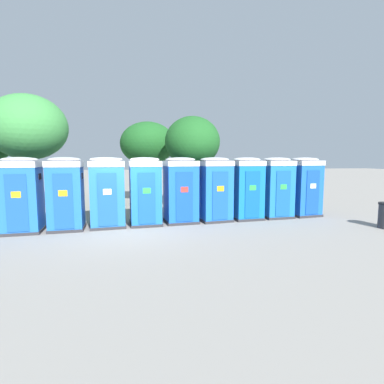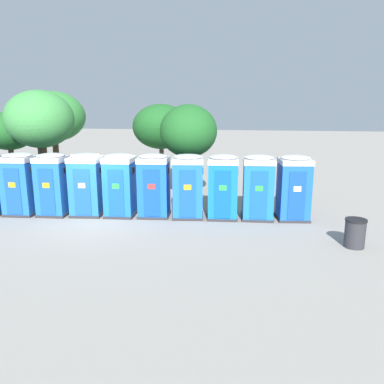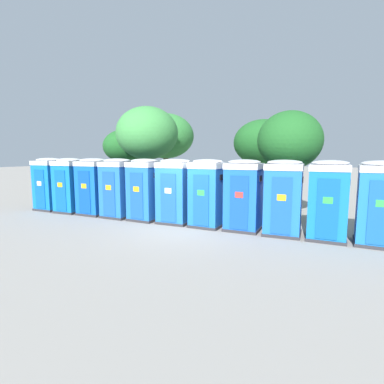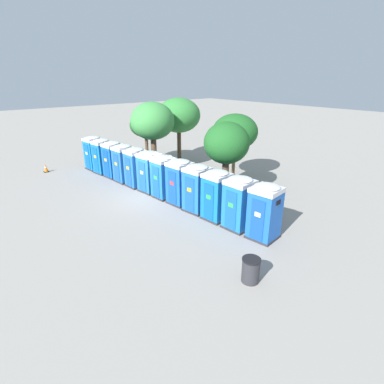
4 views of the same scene
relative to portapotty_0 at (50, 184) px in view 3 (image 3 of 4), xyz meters
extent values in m
plane|color=gray|center=(7.60, 0.21, -1.28)|extent=(120.00, 120.00, 0.00)
cube|color=#2D2D33|center=(0.00, 0.01, -1.23)|extent=(1.32, 1.31, 0.10)
cube|color=blue|center=(0.00, 0.01, -0.13)|extent=(1.25, 1.25, 2.10)
cube|color=#0D519E|center=(0.06, -0.58, -0.21)|extent=(0.63, 0.09, 1.85)
cube|color=white|center=(0.06, -0.59, 0.07)|extent=(0.28, 0.04, 0.20)
cube|color=black|center=(0.58, 0.07, 0.60)|extent=(0.06, 0.36, 0.20)
cube|color=silver|center=(0.00, 0.01, 1.02)|extent=(1.29, 1.29, 0.20)
ellipsoid|color=silver|center=(0.00, 0.01, 1.17)|extent=(1.23, 1.23, 0.18)
cube|color=#2D2D33|center=(1.38, 0.10, -1.23)|extent=(1.32, 1.34, 0.10)
cube|color=blue|center=(1.38, 0.10, -0.13)|extent=(1.25, 1.28, 2.10)
cube|color=#0E5298|center=(1.45, -0.48, -0.21)|extent=(0.61, 0.11, 1.85)
cube|color=yellow|center=(1.46, -0.50, 0.07)|extent=(0.28, 0.05, 0.20)
cube|color=black|center=(1.94, 0.18, 0.60)|extent=(0.07, 0.36, 0.20)
cube|color=silver|center=(1.38, 0.10, 1.02)|extent=(1.29, 1.32, 0.20)
ellipsoid|color=silver|center=(1.38, 0.10, 1.17)|extent=(1.23, 1.25, 0.18)
cube|color=#2D2D33|center=(2.74, 0.30, -1.23)|extent=(1.34, 1.31, 0.10)
cube|color=blue|center=(2.74, 0.30, -0.13)|extent=(1.27, 1.25, 2.10)
cube|color=#0D4398|center=(2.80, -0.28, -0.21)|extent=(0.64, 0.09, 1.85)
cube|color=yellow|center=(2.80, -0.30, 0.07)|extent=(0.28, 0.04, 0.20)
cube|color=black|center=(3.33, 0.36, 0.60)|extent=(0.06, 0.36, 0.20)
cube|color=silver|center=(2.74, 0.30, 1.02)|extent=(1.31, 1.29, 0.20)
ellipsoid|color=silver|center=(2.74, 0.30, 1.17)|extent=(1.25, 1.23, 0.18)
cube|color=#2D2D33|center=(4.11, 0.42, -1.23)|extent=(1.30, 1.28, 0.10)
cube|color=blue|center=(4.11, 0.42, -0.13)|extent=(1.24, 1.22, 2.10)
cube|color=#184D98|center=(4.16, -0.17, -0.21)|extent=(0.64, 0.08, 1.85)
cube|color=yellow|center=(4.16, -0.18, 0.07)|extent=(0.28, 0.03, 0.20)
cube|color=black|center=(4.70, 0.46, 0.60)|extent=(0.05, 0.36, 0.20)
cube|color=silver|center=(4.11, 0.42, 1.02)|extent=(1.27, 1.26, 0.20)
ellipsoid|color=silver|center=(4.11, 0.42, 1.17)|extent=(1.21, 1.20, 0.18)
cube|color=#2D2D33|center=(5.48, 0.57, -1.23)|extent=(1.24, 1.27, 0.10)
cube|color=blue|center=(5.48, 0.57, -0.13)|extent=(1.18, 1.21, 2.10)
cube|color=#184D97|center=(5.52, -0.01, -0.21)|extent=(0.61, 0.07, 1.85)
cube|color=yellow|center=(5.52, -0.03, 0.07)|extent=(0.28, 0.03, 0.20)
cube|color=black|center=(6.05, 0.61, 0.60)|extent=(0.05, 0.36, 0.20)
cube|color=silver|center=(5.48, 0.57, 1.02)|extent=(1.22, 1.25, 0.20)
ellipsoid|color=silver|center=(5.48, 0.57, 1.17)|extent=(1.16, 1.19, 0.18)
cube|color=#2D2D33|center=(6.85, 0.76, -1.23)|extent=(1.37, 1.33, 0.10)
cube|color=blue|center=(6.85, 0.76, -0.13)|extent=(1.30, 1.27, 2.10)
cube|color=#1A5193|center=(6.92, 0.18, -0.21)|extent=(0.65, 0.11, 1.85)
cube|color=white|center=(6.92, 0.17, 0.07)|extent=(0.28, 0.04, 0.20)
cube|color=black|center=(7.44, 0.84, 0.60)|extent=(0.07, 0.36, 0.20)
cube|color=silver|center=(6.85, 0.76, 1.02)|extent=(1.34, 1.31, 0.20)
ellipsoid|color=silver|center=(6.85, 0.76, 1.17)|extent=(1.28, 1.25, 0.18)
cube|color=#2D2D33|center=(8.22, 0.88, -1.23)|extent=(1.25, 1.28, 0.10)
cube|color=blue|center=(8.22, 0.88, -0.13)|extent=(1.19, 1.22, 2.10)
cube|color=#164F95|center=(8.26, 0.30, -0.21)|extent=(0.61, 0.07, 1.85)
cube|color=green|center=(8.26, 0.28, 0.07)|extent=(0.28, 0.03, 0.20)
cube|color=black|center=(8.78, 0.92, 0.60)|extent=(0.05, 0.36, 0.20)
cube|color=silver|center=(8.22, 0.88, 1.02)|extent=(1.22, 1.25, 0.20)
ellipsoid|color=silver|center=(8.22, 0.88, 1.17)|extent=(1.16, 1.19, 0.18)
cube|color=#2D2D33|center=(9.59, 1.05, -1.23)|extent=(1.34, 1.31, 0.10)
cube|color=blue|center=(9.59, 1.05, -0.13)|extent=(1.27, 1.25, 2.10)
cube|color=#13469F|center=(9.65, 0.47, -0.21)|extent=(0.64, 0.09, 1.85)
cube|color=red|center=(9.65, 0.45, 0.07)|extent=(0.28, 0.04, 0.20)
cube|color=black|center=(10.18, 1.11, 0.60)|extent=(0.06, 0.36, 0.20)
cube|color=silver|center=(9.59, 1.05, 1.02)|extent=(1.31, 1.29, 0.20)
ellipsoid|color=silver|center=(9.59, 1.05, 1.17)|extent=(1.25, 1.23, 0.18)
cube|color=#2D2D33|center=(10.96, 1.14, -1.23)|extent=(1.37, 1.36, 0.10)
cube|color=blue|center=(10.96, 1.14, -0.13)|extent=(1.31, 1.29, 2.10)
cube|color=#164EA0|center=(11.05, 0.57, -0.21)|extent=(0.63, 0.12, 1.85)
cube|color=yellow|center=(11.05, 0.55, 0.07)|extent=(0.28, 0.05, 0.20)
cube|color=black|center=(11.55, 1.23, 0.60)|extent=(0.08, 0.36, 0.20)
cube|color=silver|center=(10.96, 1.14, 1.02)|extent=(1.35, 1.33, 0.20)
ellipsoid|color=silver|center=(10.96, 1.14, 1.17)|extent=(1.28, 1.27, 0.18)
cube|color=#2D2D33|center=(12.34, 1.27, -1.23)|extent=(1.28, 1.30, 0.10)
cube|color=blue|center=(12.34, 1.27, -0.13)|extent=(1.22, 1.23, 2.10)
cube|color=#0E5296|center=(12.39, 0.68, -0.21)|extent=(0.62, 0.08, 1.85)
cube|color=green|center=(12.39, 0.66, 0.07)|extent=(0.28, 0.03, 0.20)
cube|color=black|center=(12.91, 1.32, 0.60)|extent=(0.06, 0.36, 0.20)
cube|color=silver|center=(12.34, 1.27, 1.02)|extent=(1.26, 1.27, 0.20)
ellipsoid|color=silver|center=(12.34, 1.27, 1.17)|extent=(1.20, 1.21, 0.18)
cube|color=#2D2D33|center=(13.71, 1.39, -1.23)|extent=(1.28, 1.28, 0.10)
cube|color=blue|center=(13.71, 1.39, -0.13)|extent=(1.22, 1.21, 2.10)
cube|color=#155394|center=(13.75, 0.81, -0.21)|extent=(0.63, 0.07, 1.85)
cube|color=green|center=(13.75, 0.79, 0.07)|extent=(0.28, 0.03, 0.20)
cube|color=silver|center=(13.71, 1.39, 1.02)|extent=(1.26, 1.25, 0.20)
ellipsoid|color=silver|center=(13.71, 1.39, 1.17)|extent=(1.20, 1.19, 0.18)
cylinder|color=#4C3826|center=(2.36, 6.45, 0.25)|extent=(0.33, 0.33, 3.07)
ellipsoid|color=#337F38|center=(2.36, 6.45, 2.55)|extent=(3.50, 3.50, 2.76)
cylinder|color=brown|center=(8.53, 6.51, 0.05)|extent=(0.24, 0.24, 2.67)
ellipsoid|color=#1E5B23|center=(8.53, 6.51, 2.04)|extent=(3.03, 3.03, 2.38)
cylinder|color=brown|center=(3.50, 3.24, 0.24)|extent=(0.42, 0.42, 3.04)
ellipsoid|color=#3D8C42|center=(3.50, 3.24, 2.50)|extent=(3.16, 3.16, 2.68)
cylinder|color=#4C3826|center=(10.53, 3.69, 0.03)|extent=(0.40, 0.40, 2.63)
ellipsoid|color=#1E5B23|center=(10.53, 3.69, 2.00)|extent=(2.60, 2.60, 2.38)
cylinder|color=brown|center=(1.34, 3.92, 0.04)|extent=(0.26, 0.26, 2.65)
ellipsoid|color=#1E5B23|center=(1.34, 3.92, 1.88)|extent=(2.50, 2.50, 1.88)
camera|label=1|loc=(7.99, -10.39, 1.19)|focal=28.00mm
camera|label=2|loc=(13.57, -13.17, 3.06)|focal=35.00mm
camera|label=3|loc=(13.37, -9.00, 1.45)|focal=28.00mm
camera|label=4|loc=(22.24, -8.42, 5.54)|focal=28.00mm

